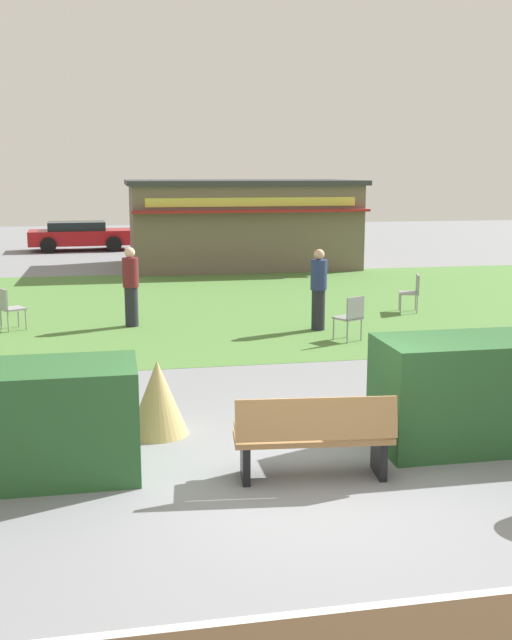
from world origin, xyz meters
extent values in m
plane|color=slate|center=(0.00, 0.00, 0.00)|extent=(80.00, 80.00, 0.00)
cube|color=#4C7A38|center=(0.00, 11.07, 0.00)|extent=(36.00, 12.00, 0.01)
cube|color=#9E7547|center=(0.11, 0.25, 0.45)|extent=(1.74, 0.65, 0.06)
cube|color=#9E7547|center=(0.09, 0.03, 0.73)|extent=(1.70, 0.30, 0.44)
cube|color=black|center=(-0.62, 0.32, 0.23)|extent=(0.12, 0.45, 0.45)
cube|color=black|center=(0.84, 0.18, 0.23)|extent=(0.12, 0.45, 0.45)
cube|color=#9E7547|center=(-0.70, 0.33, 0.57)|extent=(0.10, 0.44, 0.06)
cube|color=#9E7547|center=(0.92, 0.17, 0.57)|extent=(0.10, 0.44, 0.06)
cube|color=#28562B|center=(-2.88, 0.83, 0.62)|extent=(2.32, 1.10, 1.23)
cube|color=#28562B|center=(2.43, 0.84, 0.66)|extent=(2.65, 1.10, 1.32)
cone|color=tan|center=(1.97, 1.81, 0.46)|extent=(0.57, 0.57, 0.91)
cone|color=tan|center=(-1.44, 1.93, 0.48)|extent=(0.76, 0.76, 0.95)
cube|color=#6B5B4C|center=(2.49, 18.80, 1.40)|extent=(7.52, 4.57, 2.80)
cube|color=#333338|center=(2.49, 18.80, 2.88)|extent=(7.82, 4.87, 0.16)
cube|color=maroon|center=(2.49, 16.34, 2.02)|extent=(7.62, 0.36, 0.08)
cube|color=#D8CC4C|center=(2.49, 16.50, 2.30)|extent=(6.77, 0.04, 0.28)
cube|color=gray|center=(-4.02, 8.87, 0.45)|extent=(0.60, 0.60, 0.04)
cube|color=gray|center=(-4.19, 8.77, 0.67)|extent=(0.25, 0.40, 0.44)
cylinder|color=gray|center=(-3.76, 8.79, 0.23)|extent=(0.03, 0.03, 0.45)
cylinder|color=gray|center=(-3.95, 9.13, 0.23)|extent=(0.03, 0.03, 0.45)
cylinder|color=gray|center=(-4.09, 8.61, 0.23)|extent=(0.03, 0.03, 0.45)
cylinder|color=gray|center=(-4.28, 8.94, 0.23)|extent=(0.03, 0.03, 0.45)
cube|color=gray|center=(4.86, 9.25, 0.45)|extent=(0.55, 0.55, 0.04)
cube|color=gray|center=(5.05, 9.20, 0.67)|extent=(0.17, 0.43, 0.44)
cylinder|color=gray|center=(4.73, 9.49, 0.23)|extent=(0.03, 0.03, 0.45)
cylinder|color=gray|center=(4.62, 9.13, 0.23)|extent=(0.03, 0.03, 0.45)
cylinder|color=gray|center=(5.10, 9.38, 0.23)|extent=(0.03, 0.03, 0.45)
cylinder|color=gray|center=(4.98, 9.02, 0.23)|extent=(0.03, 0.03, 0.45)
cube|color=gray|center=(2.52, 6.60, 0.45)|extent=(0.59, 0.59, 0.04)
cube|color=gray|center=(2.61, 6.42, 0.67)|extent=(0.41, 0.24, 0.44)
cylinder|color=gray|center=(2.60, 6.85, 0.23)|extent=(0.03, 0.03, 0.45)
cylinder|color=gray|center=(2.26, 6.68, 0.23)|extent=(0.03, 0.03, 0.45)
cylinder|color=gray|center=(2.78, 6.52, 0.23)|extent=(0.03, 0.03, 0.45)
cylinder|color=gray|center=(2.44, 6.34, 0.23)|extent=(0.03, 0.03, 0.45)
cylinder|color=#23232D|center=(2.23, 7.67, 0.42)|extent=(0.28, 0.28, 0.85)
cylinder|color=navy|center=(2.23, 7.67, 1.16)|extent=(0.34, 0.34, 0.62)
sphere|color=tan|center=(2.23, 7.67, 1.58)|extent=(0.22, 0.22, 0.22)
cylinder|color=#23232D|center=(-1.58, 8.78, 0.42)|extent=(0.28, 0.28, 0.85)
cylinder|color=maroon|center=(-1.58, 8.78, 1.16)|extent=(0.34, 0.34, 0.62)
sphere|color=beige|center=(-1.58, 8.78, 1.58)|extent=(0.22, 0.22, 0.22)
cube|color=maroon|center=(-3.22, 25.10, 0.55)|extent=(4.28, 1.99, 0.60)
cube|color=black|center=(-3.37, 25.10, 0.98)|extent=(2.38, 1.69, 0.44)
cylinder|color=black|center=(-1.96, 26.08, 0.32)|extent=(0.65, 0.25, 0.64)
cylinder|color=black|center=(-1.88, 24.24, 0.32)|extent=(0.65, 0.25, 0.64)
cylinder|color=black|center=(-4.56, 25.96, 0.32)|extent=(0.65, 0.25, 0.64)
cylinder|color=black|center=(-4.48, 24.13, 0.32)|extent=(0.65, 0.25, 0.64)
cube|color=black|center=(2.11, 25.10, 0.55)|extent=(4.21, 1.83, 0.60)
cube|color=black|center=(1.96, 25.11, 0.98)|extent=(2.32, 1.60, 0.44)
cylinder|color=black|center=(3.42, 26.02, 0.32)|extent=(0.64, 0.22, 0.64)
cylinder|color=black|center=(3.40, 24.18, 0.32)|extent=(0.64, 0.22, 0.64)
cylinder|color=black|center=(0.81, 26.03, 0.32)|extent=(0.64, 0.22, 0.64)
cylinder|color=black|center=(0.80, 24.19, 0.32)|extent=(0.64, 0.22, 0.64)
camera|label=1|loc=(-1.93, -7.16, 3.25)|focal=42.17mm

